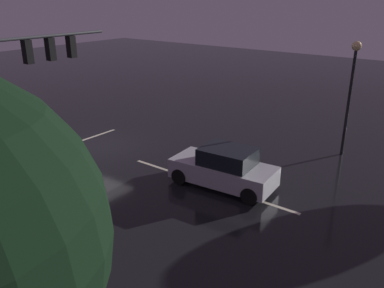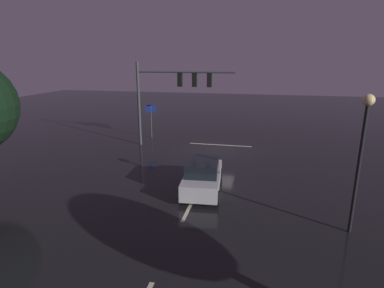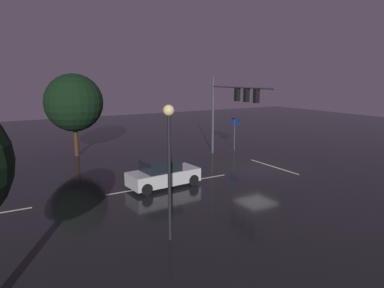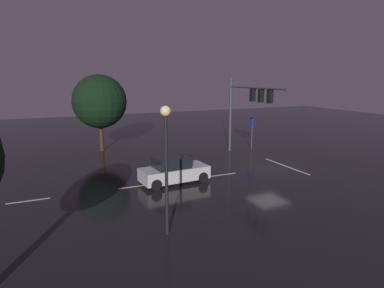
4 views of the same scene
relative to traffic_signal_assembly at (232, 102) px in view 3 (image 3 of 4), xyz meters
name	(u,v)px [view 3 (image 3 of 4)]	position (x,y,z in m)	size (l,w,h in m)	color
ground_plane	(257,169)	(-3.61, 0.35, -4.60)	(80.00, 80.00, 0.00)	black
traffic_signal_assembly	(232,102)	(0.00, 0.00, 0.00)	(7.54, 0.47, 6.50)	#383A3D
lane_dash_far	(211,177)	(-3.61, 4.35, -4.59)	(2.20, 0.16, 0.01)	beige
lane_dash_mid	(124,192)	(-3.61, 10.35, -4.59)	(2.20, 0.16, 0.01)	beige
lane_dash_near	(8,212)	(-3.61, 16.35, -4.59)	(2.20, 0.16, 0.01)	beige
stop_bar	(273,167)	(-3.61, -1.18, -4.59)	(5.00, 0.16, 0.01)	beige
car_approaching	(163,174)	(-3.84, 7.96, -3.80)	(2.20, 4.48, 1.70)	#B7B7BC
street_lamp_left_kerb	(169,148)	(-10.35, 10.75, -0.78)	(0.44, 0.44, 5.52)	black
route_sign	(235,127)	(2.59, -2.24, -2.49)	(0.89, 0.24, 2.94)	#383A3D
tree_right_near	(74,103)	(7.44, 10.60, -0.14)	(4.73, 4.73, 6.84)	#382314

